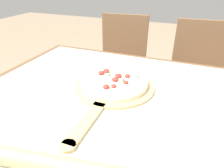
{
  "coord_description": "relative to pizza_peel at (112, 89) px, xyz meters",
  "views": [
    {
      "loc": [
        0.21,
        -0.62,
        1.17
      ],
      "look_at": [
        -0.05,
        0.07,
        0.77
      ],
      "focal_mm": 32.0,
      "sensor_mm": 36.0,
      "label": 1
    }
  ],
  "objects": [
    {
      "name": "pizza",
      "position": [
        -0.0,
        0.03,
        0.02
      ],
      "size": [
        0.29,
        0.29,
        0.04
      ],
      "color": "beige",
      "rests_on": "pizza_peel"
    },
    {
      "name": "chair_left",
      "position": [
        -0.23,
        0.8,
        -0.23
      ],
      "size": [
        0.43,
        0.43,
        0.89
      ],
      "rotation": [
        0.0,
        0.0,
        0.07
      ],
      "color": "brown",
      "rests_on": "ground_plane"
    },
    {
      "name": "rolling_pin",
      "position": [
        0.03,
        -0.43,
        0.02
      ],
      "size": [
        0.46,
        0.11,
        0.05
      ],
      "rotation": [
        0.0,
        0.0,
        0.16
      ],
      "color": "tan",
      "rests_on": "towel_cloth"
    },
    {
      "name": "pizza_peel",
      "position": [
        0.0,
        0.0,
        0.0
      ],
      "size": [
        0.35,
        0.57,
        0.01
      ],
      "color": "tan",
      "rests_on": "towel_cloth"
    },
    {
      "name": "chair_right",
      "position": [
        0.36,
        0.8,
        -0.23
      ],
      "size": [
        0.42,
        0.42,
        0.89
      ],
      "rotation": [
        0.0,
        0.0,
        0.06
      ],
      "color": "brown",
      "rests_on": "ground_plane"
    },
    {
      "name": "towel_cloth",
      "position": [
        0.05,
        -0.07,
        -0.01
      ],
      "size": [
        1.19,
        0.95,
        0.0
      ],
      "color": "silver",
      "rests_on": "dining_table"
    },
    {
      "name": "dining_table",
      "position": [
        0.05,
        -0.07,
        -0.11
      ],
      "size": [
        1.27,
        1.03,
        0.73
      ],
      "color": "brown",
      "rests_on": "ground_plane"
    }
  ]
}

